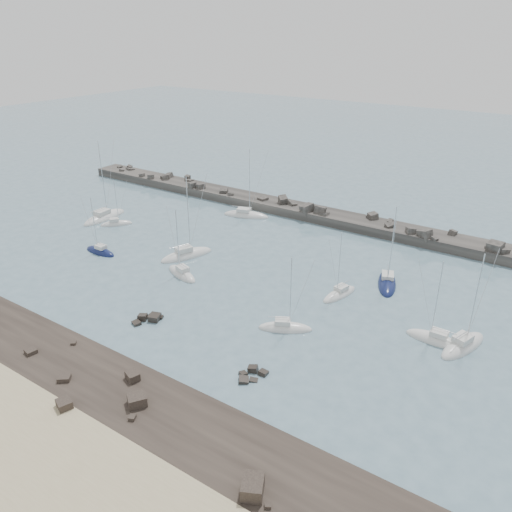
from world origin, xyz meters
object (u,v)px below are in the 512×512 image
Objects in this scene: sailboat_2 at (100,252)px; sailboat_1 at (104,218)px; sailboat_6 at (339,294)px; sailboat_10 at (463,346)px; sailboat_8 at (387,283)px; sailboat_0 at (116,224)px; sailboat_9 at (435,340)px; sailboat_7 at (285,328)px; sailboat_4 at (246,216)px; sailboat_5 at (182,274)px; sailboat_3 at (187,256)px.

sailboat_1 is at bearing 136.79° from sailboat_2.
sailboat_6 is 0.81× the size of sailboat_10.
sailboat_2 is at bearing -160.17° from sailboat_8.
sailboat_2 is at bearing -53.87° from sailboat_0.
sailboat_9 is at bearing -169.96° from sailboat_10.
sailboat_7 is (-2.03, -11.97, 0.00)m from sailboat_6.
sailboat_4 is 53.07m from sailboat_10.
sailboat_5 is (17.28, 1.37, 0.01)m from sailboat_2.
sailboat_10 is (3.15, 0.56, 0.01)m from sailboat_9.
sailboat_10 is at bearing 23.20° from sailboat_7.
sailboat_0 is at bearing 178.23° from sailboat_6.
sailboat_4 is (23.02, 16.95, -0.02)m from sailboat_1.
sailboat_5 is 0.87× the size of sailboat_10.
sailboat_0 is 0.72× the size of sailboat_8.
sailboat_8 is at bearing 28.19° from sailboat_5.
sailboat_7 is 18.57m from sailboat_9.
sailboat_8 is at bearing -19.86° from sailboat_4.
sailboat_0 is 53.03m from sailboat_8.
sailboat_6 is at bearing 12.68° from sailboat_2.
sailboat_0 is 0.66× the size of sailboat_4.
sailboat_2 is at bearing -174.44° from sailboat_10.
sailboat_1 is 17.10m from sailboat_2.
sailboat_8 is (44.99, 16.22, -0.01)m from sailboat_2.
sailboat_7 is 0.95× the size of sailboat_9.
sailboat_4 is 28.10m from sailboat_5.
sailboat_8 is (52.73, 5.62, 0.00)m from sailboat_0.
sailboat_8 is at bearing 4.49° from sailboat_1.
sailboat_7 is (50.94, -14.57, -0.02)m from sailboat_1.
sailboat_2 is at bearing -167.32° from sailboat_6.
sailboat_7 reaches higher than sailboat_2.
sailboat_6 is (52.97, -2.60, -0.02)m from sailboat_1.
sailboat_5 is at bearing -55.06° from sailboat_3.
sailboat_4 is 1.11× the size of sailboat_10.
sailboat_7 is 20.16m from sailboat_8.
sailboat_9 is (41.92, -1.90, -0.01)m from sailboat_3.
sailboat_5 reaches higher than sailboat_6.
sailboat_9 is (10.26, -11.10, 0.01)m from sailboat_8.
sailboat_0 is at bearing -13.20° from sailboat_1.
sailboat_2 is at bearing -174.70° from sailboat_9.
sailboat_4 reaches higher than sailboat_0.
sailboat_0 is at bearing -173.92° from sailboat_8.
sailboat_8 is 17.05m from sailboat_10.
sailboat_7 reaches higher than sailboat_0.
sailboat_4 is (18.30, 18.05, 0.00)m from sailboat_0.
sailboat_3 is at bearing 158.56° from sailboat_7.
sailboat_8 is at bearing 57.75° from sailboat_6.
sailboat_2 reaches higher than sailboat_0.
sailboat_4 reaches higher than sailboat_9.
sailboat_5 is (29.75, -10.34, -0.00)m from sailboat_1.
sailboat_0 is 66.32m from sailboat_10.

